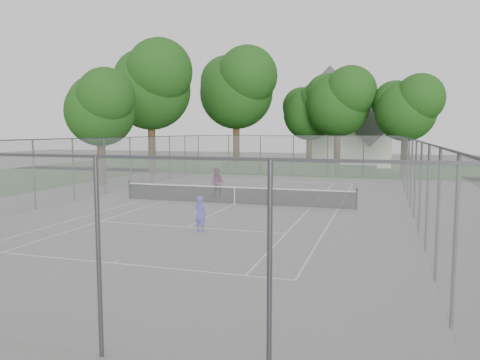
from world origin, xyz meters
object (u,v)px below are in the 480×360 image
(girl_player, at_px, (200,214))
(house, at_px, (351,127))
(woman_player, at_px, (217,183))
(tennis_net, at_px, (235,195))

(girl_player, bearing_deg, house, -77.95)
(girl_player, bearing_deg, woman_player, -57.28)
(house, bearing_deg, girl_player, -94.82)
(house, distance_m, woman_player, 29.54)
(house, height_order, woman_player, house)
(tennis_net, xyz_separation_m, girl_player, (0.85, -7.01, 0.20))
(tennis_net, distance_m, house, 31.36)
(woman_player, bearing_deg, house, 86.73)
(girl_player, relative_size, woman_player, 0.80)
(house, distance_m, girl_player, 38.18)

